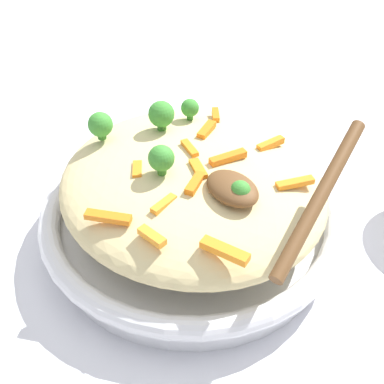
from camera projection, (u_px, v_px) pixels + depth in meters
The scene contains 22 objects.
ground_plane at pixel (192, 235), 0.56m from camera, with size 2.40×2.40×0.00m, color silver.
serving_bowl at pixel (192, 218), 0.55m from camera, with size 0.32×0.32×0.05m.
pasta_mound at pixel (192, 184), 0.52m from camera, with size 0.28×0.26×0.06m, color #DBC689.
carrot_piece_0 at pixel (198, 170), 0.48m from camera, with size 0.03×0.01×0.01m, color orange.
carrot_piece_1 at pixel (228, 158), 0.49m from camera, with size 0.04×0.01×0.01m, color orange.
carrot_piece_2 at pixel (190, 149), 0.51m from camera, with size 0.03×0.01×0.01m, color orange.
carrot_piece_3 at pixel (137, 170), 0.49m from camera, with size 0.02×0.01×0.01m, color orange.
carrot_piece_4 at pixel (216, 115), 0.57m from camera, with size 0.02×0.01×0.01m, color orange.
carrot_piece_5 at pixel (207, 130), 0.54m from camera, with size 0.03×0.01×0.01m, color orange.
carrot_piece_6 at pixel (225, 251), 0.41m from camera, with size 0.04×0.01×0.01m, color orange.
carrot_piece_7 at pixel (271, 144), 0.52m from camera, with size 0.03×0.01×0.01m, color orange.
carrot_piece_8 at pixel (195, 184), 0.47m from camera, with size 0.03×0.01×0.01m, color orange.
carrot_piece_9 at pixel (295, 183), 0.48m from camera, with size 0.04×0.01×0.01m, color orange.
carrot_piece_10 at pixel (164, 204), 0.45m from camera, with size 0.03×0.01×0.01m, color orange.
carrot_piece_11 at pixel (152, 236), 0.42m from camera, with size 0.03×0.01×0.01m, color orange.
carrot_piece_12 at pixel (108, 217), 0.44m from camera, with size 0.04×0.01×0.01m, color orange.
broccoli_floret_0 at pixel (100, 125), 0.53m from camera, with size 0.03×0.03×0.03m.
broccoli_floret_1 at pixel (163, 160), 0.47m from camera, with size 0.03×0.03×0.03m.
broccoli_floret_2 at pixel (161, 115), 0.53m from camera, with size 0.03×0.03×0.04m.
broccoli_floret_3 at pixel (190, 108), 0.56m from camera, with size 0.02×0.02×0.03m.
broccoli_floret_4 at pixel (238, 192), 0.45m from camera, with size 0.02×0.02×0.02m.
serving_spoon at pixel (263, 191), 0.44m from camera, with size 0.14×0.15×0.07m.
Camera 1 is at (-0.32, 0.24, 0.40)m, focal length 47.46 mm.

